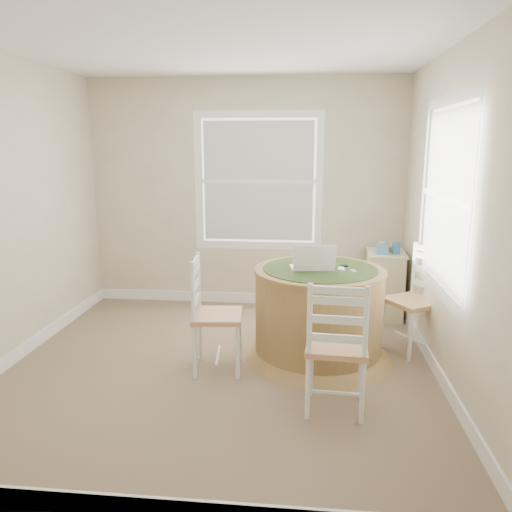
# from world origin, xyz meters

# --- Properties ---
(room) EXTENTS (3.64, 3.64, 2.64)m
(room) POSITION_xyz_m (0.17, 0.16, 1.30)
(room) COLOR #866C55
(room) RESTS_ON ground
(round_table) EXTENTS (1.31, 1.31, 0.82)m
(round_table) POSITION_xyz_m (0.83, 0.29, 0.44)
(round_table) COLOR olive
(round_table) RESTS_ON ground
(chair_left) EXTENTS (0.44, 0.46, 0.95)m
(chair_left) POSITION_xyz_m (-0.01, -0.04, 0.47)
(chair_left) COLOR white
(chair_left) RESTS_ON ground
(chair_near) EXTENTS (0.45, 0.43, 0.95)m
(chair_near) POSITION_xyz_m (0.94, -0.60, 0.47)
(chair_near) COLOR white
(chair_near) RESTS_ON ground
(chair_right) EXTENTS (0.56, 0.57, 0.95)m
(chair_right) POSITION_xyz_m (1.67, 0.52, 0.47)
(chair_right) COLOR white
(chair_right) RESTS_ON ground
(laptop) EXTENTS (0.39, 0.36, 0.25)m
(laptop) POSITION_xyz_m (0.76, 0.26, 0.84)
(laptop) COLOR white
(laptop) RESTS_ON round_table
(mouse) EXTENTS (0.08, 0.11, 0.04)m
(mouse) POSITION_xyz_m (1.01, 0.27, 0.82)
(mouse) COLOR white
(mouse) RESTS_ON round_table
(phone) EXTENTS (0.06, 0.10, 0.02)m
(phone) POSITION_xyz_m (1.11, 0.23, 0.81)
(phone) COLOR #B7BABF
(phone) RESTS_ON round_table
(keys) EXTENTS (0.07, 0.06, 0.02)m
(keys) POSITION_xyz_m (1.04, 0.38, 0.82)
(keys) COLOR black
(keys) RESTS_ON round_table
(corner_chest) EXTENTS (0.44, 0.57, 0.72)m
(corner_chest) POSITION_xyz_m (1.57, 1.48, 0.36)
(corner_chest) COLOR beige
(corner_chest) RESTS_ON ground
(tissue_box) EXTENTS (0.13, 0.13, 0.10)m
(tissue_box) POSITION_xyz_m (1.51, 1.37, 0.77)
(tissue_box) COLOR #4F87B5
(tissue_box) RESTS_ON corner_chest
(box_yellow) EXTENTS (0.16, 0.11, 0.06)m
(box_yellow) POSITION_xyz_m (1.61, 1.50, 0.75)
(box_yellow) COLOR gold
(box_yellow) RESTS_ON corner_chest
(box_blue) EXTENTS (0.08, 0.08, 0.12)m
(box_blue) POSITION_xyz_m (1.65, 1.40, 0.78)
(box_blue) COLOR #33669A
(box_blue) RESTS_ON corner_chest
(cup_cream) EXTENTS (0.07, 0.07, 0.09)m
(cup_cream) POSITION_xyz_m (1.54, 1.60, 0.77)
(cup_cream) COLOR beige
(cup_cream) RESTS_ON corner_chest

